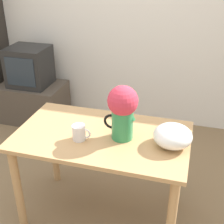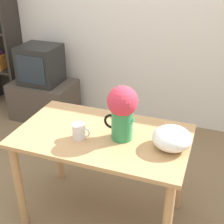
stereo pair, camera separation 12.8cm
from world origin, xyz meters
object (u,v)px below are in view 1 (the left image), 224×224
at_px(flower_vase, 123,109).
at_px(coffee_mug, 79,133).
at_px(white_bowl, 173,136).
at_px(tv_set, 29,66).

distance_m(flower_vase, coffee_mug, 0.33).
height_order(coffee_mug, white_bowl, white_bowl).
bearing_deg(white_bowl, tv_set, 143.70).
bearing_deg(tv_set, white_bowl, -36.30).
bearing_deg(tv_set, coffee_mug, -50.06).
height_order(flower_vase, white_bowl, flower_vase).
bearing_deg(coffee_mug, white_bowl, 9.13).
relative_size(flower_vase, coffee_mug, 2.96).
bearing_deg(flower_vase, white_bowl, -0.93).
bearing_deg(white_bowl, flower_vase, 179.07).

